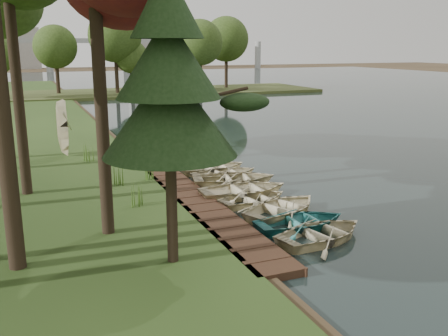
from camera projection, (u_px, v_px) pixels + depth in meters
name	position (u px, v px, depth m)	size (l,w,h in m)	color
ground	(227.00, 199.00, 21.89)	(300.00, 300.00, 0.00)	#3D2F1D
water	(423.00, 112.00, 50.90)	(130.00, 200.00, 0.05)	#1D2827
boardwalk	(192.00, 200.00, 21.27)	(1.60, 16.00, 0.30)	#362115
peninsula	(143.00, 93.00, 69.74)	(50.00, 14.00, 0.45)	#3F4920
far_trees	(116.00, 47.00, 67.04)	(45.60, 5.60, 8.80)	black
bridge	(97.00, 44.00, 132.64)	(95.90, 4.00, 8.60)	#A5A5A0
building_a	(144.00, 38.00, 156.68)	(10.00, 8.00, 18.00)	#A5A5A0
building_b	(26.00, 48.00, 149.01)	(8.00, 8.00, 12.00)	#A5A5A0
rowboat_0	(323.00, 231.00, 16.95)	(2.55, 3.56, 0.74)	beige
rowboat_1	(301.00, 220.00, 18.05)	(2.49, 3.49, 0.72)	teal
rowboat_2	(283.00, 205.00, 19.56)	(2.68, 3.75, 0.78)	beige
rowboat_3	(254.00, 197.00, 20.93)	(2.25, 3.15, 0.65)	beige
rowboat_4	(244.00, 188.00, 21.92)	(2.85, 3.99, 0.83)	beige
rowboat_5	(234.00, 177.00, 23.75)	(2.83, 3.97, 0.82)	beige
rowboat_6	(225.00, 172.00, 24.98)	(2.47, 3.46, 0.72)	beige
rowboat_7	(214.00, 166.00, 26.23)	(2.51, 3.52, 0.73)	beige
rowboat_8	(200.00, 161.00, 27.46)	(2.21, 3.10, 0.64)	beige
rowboat_9	(199.00, 154.00, 28.77)	(2.74, 3.84, 0.80)	beige
rowboat_10	(187.00, 151.00, 29.99)	(2.44, 3.41, 0.71)	beige
stored_rowboat	(66.00, 151.00, 28.91)	(2.33, 3.26, 0.68)	beige
pine_tree	(168.00, 82.00, 13.62)	(3.80, 3.80, 8.31)	black
reeds_0	(135.00, 193.00, 19.87)	(0.60, 0.60, 1.05)	#3F661E
reeds_1	(149.00, 171.00, 23.80)	(0.60, 0.60, 0.88)	#3F661E
reeds_2	(119.00, 175.00, 22.93)	(0.60, 0.60, 0.94)	#3F661E
reeds_3	(88.00, 153.00, 27.66)	(0.60, 0.60, 0.92)	#3F661E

